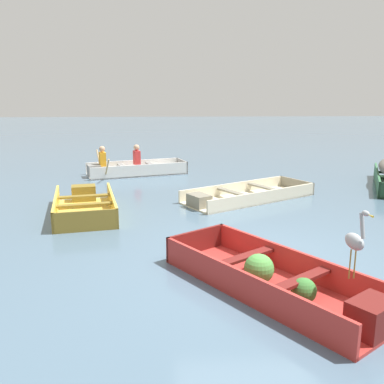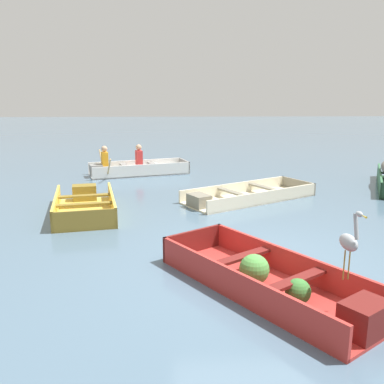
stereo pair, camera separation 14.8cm
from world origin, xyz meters
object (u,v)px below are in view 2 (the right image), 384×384
(dinghy_red_foreground, at_px, (273,282))
(rowboat_white_with_crew, at_px, (133,168))
(skiff_cream_far_moored, at_px, (245,196))
(heron_on_dinghy, at_px, (349,241))
(skiff_yellow_near_moored, at_px, (85,205))

(dinghy_red_foreground, bearing_deg, rowboat_white_with_crew, 107.22)
(skiff_cream_far_moored, bearing_deg, rowboat_white_with_crew, 131.40)
(heron_on_dinghy, bearing_deg, rowboat_white_with_crew, 110.18)
(skiff_cream_far_moored, xyz_separation_m, rowboat_white_with_crew, (-2.97, 3.36, 0.10))
(dinghy_red_foreground, relative_size, skiff_cream_far_moored, 0.94)
(dinghy_red_foreground, distance_m, skiff_cream_far_moored, 4.83)
(skiff_cream_far_moored, xyz_separation_m, heron_on_dinghy, (0.25, -5.40, 0.80))
(skiff_yellow_near_moored, xyz_separation_m, rowboat_white_with_crew, (0.62, 4.24, 0.06))
(skiff_cream_far_moored, height_order, rowboat_white_with_crew, rowboat_white_with_crew)
(skiff_yellow_near_moored, distance_m, rowboat_white_with_crew, 4.28)
(dinghy_red_foreground, relative_size, skiff_yellow_near_moored, 1.21)
(heron_on_dinghy, bearing_deg, skiff_cream_far_moored, 92.69)
(heron_on_dinghy, bearing_deg, dinghy_red_foreground, 139.65)
(rowboat_white_with_crew, bearing_deg, skiff_yellow_near_moored, -98.37)
(dinghy_red_foreground, height_order, rowboat_white_with_crew, rowboat_white_with_crew)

